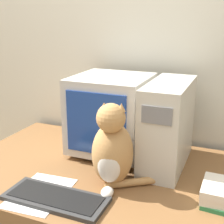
% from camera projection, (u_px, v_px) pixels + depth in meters
% --- Properties ---
extents(wall_back, '(7.00, 0.05, 2.50)m').
position_uv_depth(wall_back, '(134.00, 49.00, 1.83)').
color(wall_back, beige).
rests_on(wall_back, ground_plane).
extents(crt_monitor, '(0.39, 0.40, 0.42)m').
position_uv_depth(crt_monitor, '(111.00, 114.00, 1.66)').
color(crt_monitor, '#BCB7AD').
rests_on(crt_monitor, desk).
extents(computer_tower, '(0.18, 0.46, 0.42)m').
position_uv_depth(computer_tower, '(168.00, 124.00, 1.52)').
color(computer_tower, beige).
rests_on(computer_tower, desk).
extents(keyboard, '(0.43, 0.17, 0.02)m').
position_uv_depth(keyboard, '(56.00, 198.00, 1.26)').
color(keyboard, '#2D2D2D').
rests_on(keyboard, desk).
extents(cat, '(0.29, 0.27, 0.38)m').
position_uv_depth(cat, '(112.00, 150.00, 1.34)').
color(cat, '#B7844C').
rests_on(cat, desk).
extents(book_stack, '(0.14, 0.20, 0.08)m').
position_uv_depth(book_stack, '(219.00, 193.00, 1.24)').
color(book_stack, '#28703D').
rests_on(book_stack, desk).
extents(pen, '(0.15, 0.05, 0.01)m').
position_uv_depth(pen, '(40.00, 185.00, 1.37)').
color(pen, black).
rests_on(pen, desk).
extents(paper_sheet, '(0.23, 0.31, 0.00)m').
position_uv_depth(paper_sheet, '(40.00, 193.00, 1.31)').
color(paper_sheet, white).
rests_on(paper_sheet, desk).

